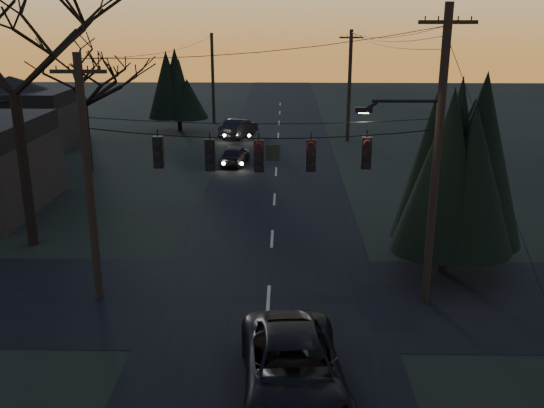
{
  "coord_description": "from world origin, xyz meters",
  "views": [
    {
      "loc": [
        0.55,
        -9.37,
        9.66
      ],
      "look_at": [
        0.13,
        10.09,
        3.52
      ],
      "focal_mm": 40.0,
      "sensor_mm": 36.0,
      "label": 1
    }
  ],
  "objects_px": {
    "sedan_oncoming_a": "(235,155)",
    "evergreen_right": "(452,160)",
    "utility_pole_right": "(425,301)",
    "utility_pole_far_r": "(347,141)",
    "utility_pole_far_l": "(214,123)",
    "suv_near": "(293,370)",
    "sedan_oncoming_b": "(239,128)",
    "bare_tree_left": "(6,28)",
    "utility_pole_left": "(100,298)"
  },
  "relations": [
    {
      "from": "evergreen_right",
      "to": "sedan_oncoming_a",
      "type": "xyz_separation_m",
      "value": [
        -9.53,
        17.35,
        -3.83
      ]
    },
    {
      "from": "utility_pole_far_r",
      "to": "utility_pole_far_l",
      "type": "xyz_separation_m",
      "value": [
        -11.5,
        8.0,
        0.0
      ]
    },
    {
      "from": "sedan_oncoming_a",
      "to": "suv_near",
      "type": "bearing_deg",
      "value": 105.36
    },
    {
      "from": "bare_tree_left",
      "to": "suv_near",
      "type": "bearing_deg",
      "value": -43.86
    },
    {
      "from": "utility_pole_right",
      "to": "utility_pole_far_r",
      "type": "distance_m",
      "value": 28.0
    },
    {
      "from": "utility_pole_right",
      "to": "bare_tree_left",
      "type": "xyz_separation_m",
      "value": [
        -15.93,
        5.15,
        9.11
      ]
    },
    {
      "from": "utility_pole_far_l",
      "to": "suv_near",
      "type": "bearing_deg",
      "value": -80.73
    },
    {
      "from": "utility_pole_left",
      "to": "bare_tree_left",
      "type": "bearing_deg",
      "value": 130.7
    },
    {
      "from": "utility_pole_right",
      "to": "suv_near",
      "type": "distance_m",
      "value": 7.39
    },
    {
      "from": "utility_pole_right",
      "to": "utility_pole_far_r",
      "type": "xyz_separation_m",
      "value": [
        0.0,
        28.0,
        0.0
      ]
    },
    {
      "from": "utility_pole_far_l",
      "to": "suv_near",
      "type": "height_order",
      "value": "utility_pole_far_l"
    },
    {
      "from": "sedan_oncoming_a",
      "to": "utility_pole_far_r",
      "type": "bearing_deg",
      "value": -128.47
    },
    {
      "from": "utility_pole_right",
      "to": "utility_pole_left",
      "type": "relative_size",
      "value": 1.18
    },
    {
      "from": "evergreen_right",
      "to": "bare_tree_left",
      "type": "bearing_deg",
      "value": 171.61
    },
    {
      "from": "evergreen_right",
      "to": "utility_pole_left",
      "type": "bearing_deg",
      "value": -168.39
    },
    {
      "from": "utility_pole_right",
      "to": "sedan_oncoming_a",
      "type": "height_order",
      "value": "utility_pole_right"
    },
    {
      "from": "evergreen_right",
      "to": "utility_pole_far_l",
      "type": "bearing_deg",
      "value": 110.9
    },
    {
      "from": "suv_near",
      "to": "utility_pole_far_l",
      "type": "bearing_deg",
      "value": 94.46
    },
    {
      "from": "utility_pole_right",
      "to": "bare_tree_left",
      "type": "relative_size",
      "value": 0.77
    },
    {
      "from": "utility_pole_far_r",
      "to": "sedan_oncoming_b",
      "type": "xyz_separation_m",
      "value": [
        -8.7,
        1.33,
        0.74
      ]
    },
    {
      "from": "evergreen_right",
      "to": "sedan_oncoming_a",
      "type": "height_order",
      "value": "evergreen_right"
    },
    {
      "from": "utility_pole_right",
      "to": "utility_pole_far_l",
      "type": "distance_m",
      "value": 37.79
    },
    {
      "from": "sedan_oncoming_a",
      "to": "evergreen_right",
      "type": "bearing_deg",
      "value": 126.18
    },
    {
      "from": "bare_tree_left",
      "to": "sedan_oncoming_a",
      "type": "bearing_deg",
      "value": 62.69
    },
    {
      "from": "suv_near",
      "to": "utility_pole_right",
      "type": "bearing_deg",
      "value": 45.39
    },
    {
      "from": "bare_tree_left",
      "to": "evergreen_right",
      "type": "distance_m",
      "value": 17.97
    },
    {
      "from": "sedan_oncoming_a",
      "to": "utility_pole_right",
      "type": "bearing_deg",
      "value": 119.93
    },
    {
      "from": "evergreen_right",
      "to": "suv_near",
      "type": "distance_m",
      "value": 10.82
    },
    {
      "from": "bare_tree_left",
      "to": "sedan_oncoming_b",
      "type": "xyz_separation_m",
      "value": [
        7.23,
        24.18,
        -8.37
      ]
    },
    {
      "from": "utility_pole_far_r",
      "to": "sedan_oncoming_b",
      "type": "bearing_deg",
      "value": 171.28
    },
    {
      "from": "utility_pole_right",
      "to": "sedan_oncoming_b",
      "type": "distance_m",
      "value": 30.61
    },
    {
      "from": "utility_pole_far_r",
      "to": "sedan_oncoming_a",
      "type": "bearing_deg",
      "value": -135.87
    },
    {
      "from": "bare_tree_left",
      "to": "sedan_oncoming_b",
      "type": "relative_size",
      "value": 2.9
    },
    {
      "from": "bare_tree_left",
      "to": "sedan_oncoming_b",
      "type": "height_order",
      "value": "bare_tree_left"
    },
    {
      "from": "utility_pole_far_r",
      "to": "sedan_oncoming_b",
      "type": "relative_size",
      "value": 1.89
    },
    {
      "from": "utility_pole_far_l",
      "to": "evergreen_right",
      "type": "bearing_deg",
      "value": -69.1
    },
    {
      "from": "utility_pole_far_l",
      "to": "sedan_oncoming_a",
      "type": "relative_size",
      "value": 2.13
    },
    {
      "from": "suv_near",
      "to": "sedan_oncoming_a",
      "type": "distance_m",
      "value": 25.86
    },
    {
      "from": "evergreen_right",
      "to": "suv_near",
      "type": "bearing_deg",
      "value": -125.74
    },
    {
      "from": "evergreen_right",
      "to": "utility_pole_right",
      "type": "bearing_deg",
      "value": -115.43
    },
    {
      "from": "utility_pole_right",
      "to": "suv_near",
      "type": "height_order",
      "value": "utility_pole_right"
    },
    {
      "from": "utility_pole_right",
      "to": "utility_pole_far_l",
      "type": "height_order",
      "value": "utility_pole_right"
    },
    {
      "from": "utility_pole_right",
      "to": "evergreen_right",
      "type": "relative_size",
      "value": 1.29
    },
    {
      "from": "bare_tree_left",
      "to": "sedan_oncoming_a",
      "type": "relative_size",
      "value": 3.46
    },
    {
      "from": "evergreen_right",
      "to": "sedan_oncoming_a",
      "type": "distance_m",
      "value": 20.16
    },
    {
      "from": "utility_pole_far_r",
      "to": "sedan_oncoming_b",
      "type": "distance_m",
      "value": 8.83
    },
    {
      "from": "utility_pole_right",
      "to": "sedan_oncoming_a",
      "type": "xyz_separation_m",
      "value": [
        -8.28,
        19.96,
        0.64
      ]
    },
    {
      "from": "suv_near",
      "to": "sedan_oncoming_a",
      "type": "xyz_separation_m",
      "value": [
        -3.58,
        25.61,
        -0.15
      ]
    },
    {
      "from": "evergreen_right",
      "to": "utility_pole_far_r",
      "type": "bearing_deg",
      "value": 92.81
    },
    {
      "from": "sedan_oncoming_b",
      "to": "utility_pole_far_r",
      "type": "bearing_deg",
      "value": -168.4
    }
  ]
}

